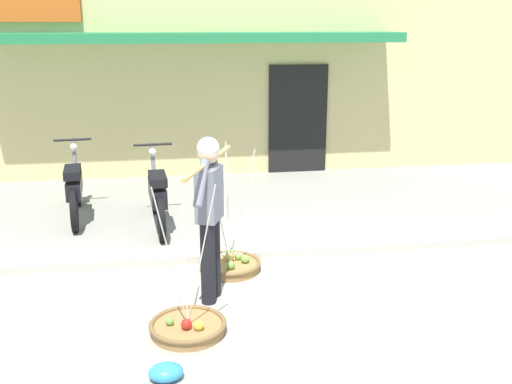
# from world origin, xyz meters

# --- Properties ---
(ground_plane) EXTENTS (90.00, 90.00, 0.00)m
(ground_plane) POSITION_xyz_m (0.00, 0.00, 0.00)
(ground_plane) COLOR #9E998C
(sidewalk_curb) EXTENTS (20.00, 0.24, 0.10)m
(sidewalk_curb) POSITION_xyz_m (0.00, 0.70, 0.05)
(sidewalk_curb) COLOR #BAB4A5
(sidewalk_curb) RESTS_ON ground
(fruit_vendor) EXTENTS (0.59, 1.38, 1.70)m
(fruit_vendor) POSITION_xyz_m (-0.44, -0.35, 0.98)
(fruit_vendor) COLOR black
(fruit_vendor) RESTS_ON ground
(fruit_basket_left_side) EXTENTS (0.71, 0.71, 1.45)m
(fruit_basket_left_side) POSITION_xyz_m (-0.72, -1.04, 0.07)
(fruit_basket_left_side) COLOR #9E7542
(fruit_basket_left_side) RESTS_ON ground
(fruit_basket_right_side) EXTENTS (0.71, 0.71, 1.45)m
(fruit_basket_right_side) POSITION_xyz_m (-0.16, 0.33, 0.07)
(fruit_basket_right_side) COLOR #9E7542
(fruit_basket_right_side) RESTS_ON ground
(motorcycle_nearest_shop) EXTENTS (0.54, 1.82, 1.09)m
(motorcycle_nearest_shop) POSITION_xyz_m (-2.14, 2.58, 0.45)
(motorcycle_nearest_shop) COLOR black
(motorcycle_nearest_shop) RESTS_ON ground
(motorcycle_second_in_row) EXTENTS (0.54, 1.82, 1.09)m
(motorcycle_second_in_row) POSITION_xyz_m (-0.97, 2.03, 0.45)
(motorcycle_second_in_row) COLOR black
(motorcycle_second_in_row) RESTS_ON ground
(storefront_building) EXTENTS (13.00, 6.00, 4.20)m
(storefront_building) POSITION_xyz_m (-0.30, 7.33, 2.10)
(storefront_building) COLOR #DBC684
(storefront_building) RESTS_ON ground
(plastic_litter_bag) EXTENTS (0.28, 0.22, 0.14)m
(plastic_litter_bag) POSITION_xyz_m (-0.93, -1.75, 0.07)
(plastic_litter_bag) COLOR #3393D1
(plastic_litter_bag) RESTS_ON ground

